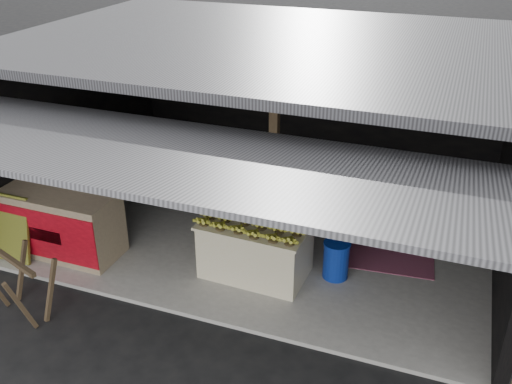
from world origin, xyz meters
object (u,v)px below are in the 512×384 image
at_px(water_barrel, 336,261).
at_px(plastic_chair, 393,212).
at_px(neighbor_stall, 61,219).
at_px(banana_table, 256,248).
at_px(white_crate, 274,214).
at_px(sawhorse, 20,281).

height_order(water_barrel, plastic_chair, plastic_chair).
distance_m(neighbor_stall, plastic_chair, 4.89).
bearing_deg(banana_table, water_barrel, 18.50).
distance_m(banana_table, neighbor_stall, 2.89).
height_order(white_crate, plastic_chair, white_crate).
bearing_deg(sawhorse, plastic_chair, 58.03).
relative_size(neighbor_stall, sawhorse, 1.94).
relative_size(banana_table, sawhorse, 1.65).
distance_m(neighbor_stall, water_barrel, 4.00).
distance_m(water_barrel, plastic_chair, 1.34).
relative_size(white_crate, water_barrel, 1.94).
bearing_deg(neighbor_stall, sawhorse, -73.29).
height_order(sawhorse, water_barrel, sawhorse).
xyz_separation_m(water_barrel, plastic_chair, (0.58, 1.19, 0.25)).
distance_m(sawhorse, water_barrel, 4.10).
xyz_separation_m(neighbor_stall, water_barrel, (3.92, 0.75, -0.27)).
height_order(banana_table, water_barrel, banana_table).
relative_size(sawhorse, water_barrel, 1.76).
relative_size(neighbor_stall, water_barrel, 3.41).
xyz_separation_m(sawhorse, plastic_chair, (4.09, 3.29, 0.06)).
distance_m(banana_table, water_barrel, 1.12).
bearing_deg(neighbor_stall, water_barrel, 11.09).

